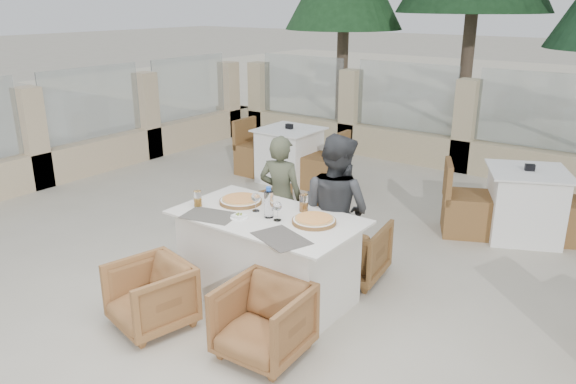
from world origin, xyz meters
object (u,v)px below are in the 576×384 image
Objects in this scene: water_bottle at (269,202)px; wine_glass_centre at (256,201)px; bg_table_a at (289,155)px; bg_table_b at (524,204)px; dining_table at (268,257)px; diner_left at (281,198)px; beer_glass_right at (304,203)px; diner_right at (336,211)px; armchair_far_left at (286,225)px; wine_glass_near at (277,210)px; armchair_far_right at (352,249)px; pizza_right at (314,220)px; beer_glass_left at (198,199)px; armchair_near_right at (263,321)px; olive_dish at (239,216)px; armchair_near_left at (151,296)px; pizza_left at (241,200)px.

wine_glass_centre is at bearing 165.35° from water_bottle.
bg_table_a is 3.29m from bg_table_b.
dining_table is 1.26× the size of diner_left.
beer_glass_right is 0.37m from diner_right.
diner_right is (0.72, -0.22, 0.39)m from armchair_far_left.
wine_glass_near is 0.30× the size of armchair_far_right.
dining_table is 2.61× the size of armchair_far_right.
pizza_right is at bearing -51.24° from bg_table_a.
dining_table is 0.91m from armchair_far_left.
diner_right reaches higher than bg_table_a.
beer_glass_right is at bearing 28.72° from beer_glass_left.
bg_table_a is (-2.35, 3.53, 0.11)m from armchair_near_right.
olive_dish is at bearing 139.18° from armchair_near_right.
water_bottle is at bearing 170.84° from wine_glass_near.
bg_table_a is at bearing 123.28° from armchair_near_left.
armchair_far_right is 1.00× the size of armchair_near_right.
wine_glass_centre is 0.41m from beer_glass_right.
diner_left reaches higher than armchair_far_left.
wine_glass_near is 1.14m from armchair_far_left.
water_bottle is at bearing 71.52° from diner_right.
dining_table is 5.97× the size of water_bottle.
armchair_far_left is (-0.26, 0.78, -0.54)m from wine_glass_centre.
wine_glass_near is 0.26× the size of armchair_far_left.
armchair_near_right is 0.37× the size of bg_table_b.
diner_right is (0.32, 0.59, 0.32)m from dining_table.
armchair_far_left is 0.43× the size of bg_table_a.
dining_table is at bearing -12.34° from wine_glass_centre.
olive_dish is at bearing 94.18° from diner_left.
water_bottle reaches higher than bg_table_a.
pizza_right is 2.83m from bg_table_b.
wine_glass_near reaches higher than armchair_near_right.
pizza_left is at bearing 164.18° from dining_table.
diner_right is at bearing 50.30° from wine_glass_centre.
armchair_far_right is at bearing 42.57° from beer_glass_left.
olive_dish is at bearing -130.11° from dining_table.
diner_right reaches higher than water_bottle.
armchair_near_left is at bearing -70.47° from bg_table_a.
dining_table is 4.42× the size of pizza_right.
wine_glass_centre is at bearing -17.91° from pizza_left.
wine_glass_near is at bearing -56.10° from bg_table_a.
water_bottle is (0.03, -0.01, 0.52)m from dining_table.
bg_table_b is at bearing -111.33° from diner_right.
bg_table_b reaches higher than armchair_near_left.
pizza_left is 0.60m from beer_glass_right.
wine_glass_near is 3.53m from bg_table_a.
dining_table reaches higher than armchair_near_right.
diner_left is (0.05, 1.66, 0.36)m from armchair_near_left.
diner_right is at bearing 95.18° from armchair_near_right.
beer_glass_right is (0.19, 0.28, 0.46)m from dining_table.
diner_right reaches higher than pizza_left.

